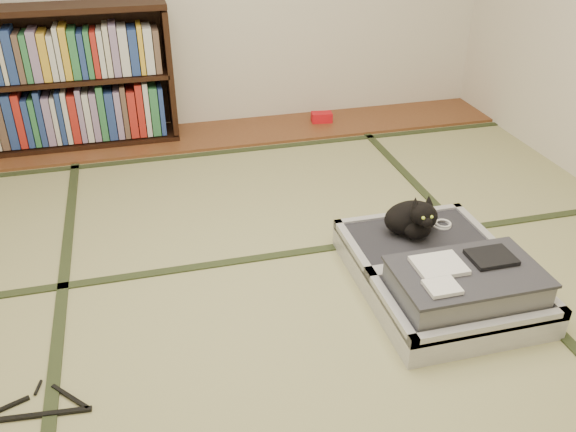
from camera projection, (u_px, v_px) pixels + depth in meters
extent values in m
plane|color=tan|center=(297.00, 305.00, 2.66)|extent=(4.50, 4.50, 0.00)
cube|color=brown|center=(223.00, 134.00, 4.34)|extent=(4.00, 0.50, 0.02)
cube|color=red|center=(322.00, 117.00, 4.50)|extent=(0.16, 0.11, 0.07)
cube|color=#2D381E|center=(57.00, 344.00, 2.44)|extent=(0.05, 4.50, 0.01)
cube|color=#2D381E|center=(501.00, 271.00, 2.88)|extent=(0.05, 4.50, 0.01)
cube|color=#2D381E|center=(276.00, 256.00, 3.00)|extent=(4.00, 0.05, 0.01)
cube|color=#2D381E|center=(230.00, 151.00, 4.09)|extent=(4.00, 0.05, 0.01)
cube|color=black|center=(169.00, 71.00, 4.09)|extent=(0.04, 0.29, 0.82)
cube|color=black|center=(85.00, 141.00, 4.18)|extent=(1.27, 0.29, 0.04)
cube|color=black|center=(61.00, 8.00, 3.74)|extent=(1.27, 0.29, 0.04)
cube|color=black|center=(74.00, 78.00, 3.96)|extent=(1.22, 0.29, 0.03)
cube|color=black|center=(74.00, 72.00, 4.07)|extent=(1.27, 0.02, 0.82)
cube|color=gray|center=(79.00, 111.00, 4.05)|extent=(1.14, 0.20, 0.34)
cube|color=gray|center=(68.00, 50.00, 3.85)|extent=(1.14, 0.20, 0.31)
cube|color=silver|center=(462.00, 307.00, 2.56)|extent=(0.69, 0.46, 0.12)
cube|color=#2B2B32|center=(463.00, 301.00, 2.54)|extent=(0.61, 0.38, 0.09)
cube|color=silver|center=(491.00, 327.00, 2.35)|extent=(0.69, 0.04, 0.05)
cube|color=silver|center=(441.00, 267.00, 2.70)|extent=(0.69, 0.04, 0.05)
cube|color=silver|center=(391.00, 307.00, 2.46)|extent=(0.04, 0.46, 0.05)
cube|color=silver|center=(533.00, 283.00, 2.60)|extent=(0.04, 0.46, 0.05)
cube|color=silver|center=(415.00, 249.00, 2.94)|extent=(0.69, 0.46, 0.12)
cube|color=#2B2B32|center=(416.00, 244.00, 2.93)|extent=(0.61, 0.38, 0.09)
cube|color=silver|center=(437.00, 262.00, 2.74)|extent=(0.69, 0.04, 0.05)
cube|color=silver|center=(399.00, 217.00, 3.09)|extent=(0.69, 0.04, 0.05)
cube|color=silver|center=(353.00, 248.00, 2.84)|extent=(0.04, 0.46, 0.05)
cube|color=silver|center=(478.00, 229.00, 2.98)|extent=(0.04, 0.46, 0.05)
cylinder|color=black|center=(439.00, 264.00, 2.72)|extent=(0.62, 0.02, 0.02)
cube|color=#9A9587|center=(466.00, 285.00, 2.50)|extent=(0.59, 0.36, 0.12)
cube|color=#37383F|center=(468.00, 271.00, 2.47)|extent=(0.60, 0.38, 0.01)
cube|color=white|center=(439.00, 265.00, 2.47)|extent=(0.20, 0.16, 0.02)
cube|color=black|center=(491.00, 257.00, 2.53)|extent=(0.18, 0.15, 0.02)
cube|color=white|center=(442.00, 287.00, 2.35)|extent=(0.13, 0.11, 0.02)
cube|color=white|center=(443.00, 349.00, 2.33)|extent=(0.05, 0.01, 0.04)
cube|color=white|center=(468.00, 347.00, 2.36)|extent=(0.05, 0.01, 0.03)
cube|color=orange|center=(541.00, 330.00, 2.42)|extent=(0.05, 0.01, 0.03)
cube|color=#197F33|center=(528.00, 330.00, 2.40)|extent=(0.04, 0.01, 0.03)
ellipsoid|color=black|center=(411.00, 218.00, 2.90)|extent=(0.27, 0.17, 0.16)
ellipsoid|color=black|center=(418.00, 229.00, 2.85)|extent=(0.13, 0.10, 0.10)
ellipsoid|color=black|center=(423.00, 213.00, 2.77)|extent=(0.11, 0.10, 0.11)
sphere|color=black|center=(427.00, 222.00, 2.74)|extent=(0.05, 0.05, 0.05)
cone|color=black|center=(415.00, 202.00, 2.75)|extent=(0.04, 0.05, 0.05)
cone|color=black|center=(429.00, 200.00, 2.77)|extent=(0.04, 0.05, 0.05)
sphere|color=#A5BF33|center=(423.00, 218.00, 2.72)|extent=(0.02, 0.02, 0.02)
sphere|color=#A5BF33|center=(432.00, 217.00, 2.73)|extent=(0.02, 0.02, 0.02)
cylinder|color=black|center=(420.00, 218.00, 3.02)|extent=(0.16, 0.10, 0.03)
torus|color=white|center=(442.00, 225.00, 2.99)|extent=(0.10, 0.10, 0.01)
torus|color=white|center=(443.00, 223.00, 2.98)|extent=(0.08, 0.08, 0.01)
cube|color=black|center=(35.00, 416.00, 2.12)|extent=(0.39, 0.05, 0.01)
cube|color=black|center=(1.00, 410.00, 2.15)|extent=(0.19, 0.09, 0.01)
cube|color=black|center=(70.00, 397.00, 2.20)|extent=(0.14, 0.15, 0.01)
cylinder|color=black|center=(38.00, 388.00, 2.24)|extent=(0.03, 0.07, 0.01)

